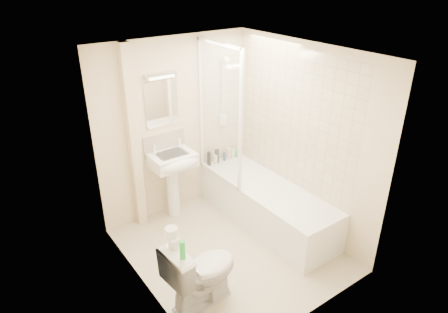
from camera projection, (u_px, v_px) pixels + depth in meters
floor at (230, 250)px, 4.91m from camera, size 2.50×2.50×0.00m
wall_back at (175, 128)px, 5.30m from camera, size 2.20×0.02×2.40m
wall_left at (138, 193)px, 3.81m from camera, size 0.02×2.50×2.40m
wall_right at (302, 140)px, 4.96m from camera, size 0.02×2.50×2.40m
ceiling at (232, 52)px, 3.86m from camera, size 2.20×2.50×0.02m
tile_back at (222, 102)px, 5.58m from camera, size 0.70×0.01×1.75m
tile_right at (291, 118)px, 5.00m from camera, size 0.01×2.10×1.75m
pipe_boxing at (133, 141)px, 4.93m from camera, size 0.12×0.12×2.40m
splashback at (164, 144)px, 5.27m from camera, size 0.60×0.02×0.30m
mirror at (162, 104)px, 5.03m from camera, size 0.46×0.01×0.60m
strip_light at (160, 75)px, 4.85m from camera, size 0.42×0.07×0.07m
bathtub at (267, 204)px, 5.32m from camera, size 0.70×2.10×0.55m
shower_screen at (219, 114)px, 5.07m from camera, size 0.04×0.92×1.80m
shower_fixture at (223, 95)px, 5.50m from camera, size 0.10×0.16×0.99m
pedestal_sink at (174, 168)px, 5.22m from camera, size 0.57×0.51×1.09m
bottle_black_a at (209, 159)px, 5.72m from camera, size 0.06×0.06×0.21m
bottle_white_a at (215, 159)px, 5.79m from camera, size 0.06×0.06×0.14m
bottle_black_b at (217, 156)px, 5.79m from camera, size 0.06×0.06×0.21m
bottle_blue at (224, 157)px, 5.87m from camera, size 0.05×0.05×0.12m
bottle_cream at (229, 153)px, 5.91m from camera, size 0.07×0.07×0.18m
bottle_white_b at (233, 153)px, 5.95m from camera, size 0.05×0.05×0.14m
bottle_green at (236, 154)px, 5.99m from camera, size 0.07×0.07×0.10m
toilet at (202, 272)px, 4.00m from camera, size 0.58×0.85×0.78m
toilet_roll_lower at (174, 243)px, 3.72m from camera, size 0.11×0.11×0.10m
toilet_roll_upper at (171, 232)px, 3.72m from camera, size 0.12×0.12×0.09m
green_bottle at (182, 250)px, 3.56m from camera, size 0.05×0.05×0.19m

